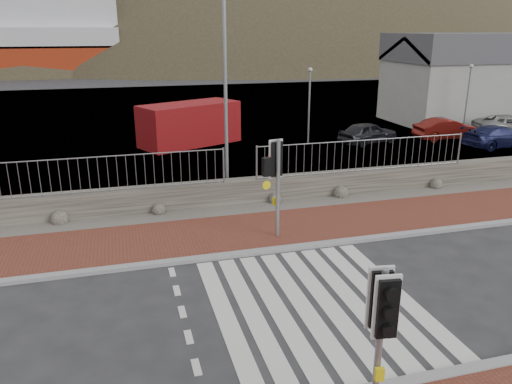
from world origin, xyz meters
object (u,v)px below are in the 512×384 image
object	(u,v)px
car_a	(368,133)
car_b	(447,129)
traffic_signal_far	(277,168)
streetlight	(229,84)
car_c	(498,136)
car_d	(511,125)
traffic_signal_near	(382,315)
shipping_container	(190,124)

from	to	relation	value
car_a	car_b	size ratio (longest dim) A/B	0.95
traffic_signal_far	streetlight	bearing A→B (deg)	-96.08
car_b	car_c	size ratio (longest dim) A/B	0.92
streetlight	car_d	distance (m)	20.30
traffic_signal_near	streetlight	xyz separation A→B (m)	(0.33, 11.79, 2.21)
traffic_signal_near	car_a	xyz separation A→B (m)	(9.72, 18.78, -1.40)
traffic_signal_near	streetlight	size ratio (longest dim) A/B	0.37
traffic_signal_far	car_d	world-z (taller)	traffic_signal_far
traffic_signal_far	car_a	bearing A→B (deg)	-140.70
car_d	car_b	bearing A→B (deg)	106.65
car_a	shipping_container	bearing A→B (deg)	59.07
car_a	car_b	bearing A→B (deg)	-110.56
shipping_container	car_b	size ratio (longest dim) A/B	1.45
traffic_signal_near	car_b	world-z (taller)	traffic_signal_near
car_c	car_d	xyz separation A→B (m)	(3.06, 2.53, 0.01)
traffic_signal_near	traffic_signal_far	bearing A→B (deg)	92.16
streetlight	car_d	world-z (taller)	streetlight
traffic_signal_near	car_b	distance (m)	23.51
car_b	car_a	bearing A→B (deg)	89.76
traffic_signal_far	shipping_container	size ratio (longest dim) A/B	0.57
car_b	car_c	bearing A→B (deg)	-143.25
car_c	car_d	size ratio (longest dim) A/B	0.95
traffic_signal_far	car_b	xyz separation A→B (m)	(13.74, 10.89, -1.60)
shipping_container	car_c	world-z (taller)	shipping_container
shipping_container	car_c	size ratio (longest dim) A/B	1.34
traffic_signal_near	car_c	distance (m)	22.77
car_a	car_d	xyz separation A→B (m)	(9.38, -0.14, -0.01)
shipping_container	car_b	distance (m)	14.60
car_a	traffic_signal_far	bearing A→B (deg)	125.09
shipping_container	car_d	size ratio (longest dim) A/B	1.27
shipping_container	traffic_signal_near	bearing A→B (deg)	-115.56
car_b	car_d	size ratio (longest dim) A/B	0.87
traffic_signal_far	car_a	world-z (taller)	traffic_signal_far
car_d	car_c	bearing A→B (deg)	143.67
shipping_container	car_a	xyz separation A→B (m)	(9.51, -2.46, -0.52)
shipping_container	car_d	xyz separation A→B (m)	(18.88, -2.60, -0.53)
streetlight	car_d	size ratio (longest dim) A/B	1.77
car_d	shipping_container	bearing A→B (deg)	96.24
streetlight	car_c	xyz separation A→B (m)	(15.70, 4.32, -3.63)
traffic_signal_far	car_a	xyz separation A→B (m)	(8.93, 11.24, -1.61)
shipping_container	car_b	world-z (taller)	shipping_container
traffic_signal_far	car_b	bearing A→B (deg)	-153.81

